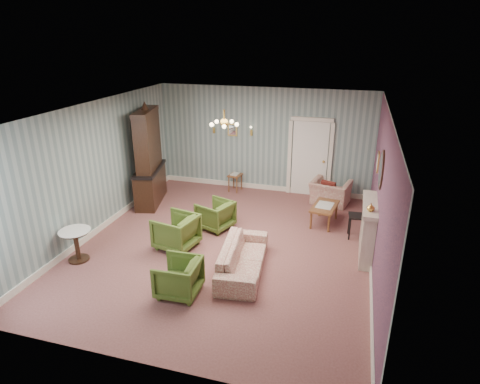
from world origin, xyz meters
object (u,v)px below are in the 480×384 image
(olive_chair_b, at_px, (176,230))
(sofa_chintz, at_px, (243,253))
(coffee_table, at_px, (324,214))
(olive_chair_a, at_px, (178,276))
(side_table_black, at_px, (356,226))
(fireplace, at_px, (368,230))
(olive_chair_c, at_px, (215,214))
(wingback_chair, at_px, (331,188))
(dresser, at_px, (148,155))
(pedestal_table, at_px, (77,245))

(olive_chair_b, xyz_separation_m, sofa_chintz, (1.59, -0.50, -0.03))
(sofa_chintz, distance_m, coffee_table, 2.83)
(olive_chair_a, relative_size, sofa_chintz, 0.38)
(coffee_table, bearing_deg, olive_chair_a, -121.53)
(sofa_chintz, distance_m, side_table_black, 2.85)
(fireplace, bearing_deg, olive_chair_c, 174.19)
(olive_chair_a, height_order, sofa_chintz, sofa_chintz)
(coffee_table, bearing_deg, wingback_chair, 88.21)
(olive_chair_c, height_order, fireplace, fireplace)
(sofa_chintz, height_order, dresser, dresser)
(olive_chair_a, bearing_deg, pedestal_table, -103.09)
(olive_chair_b, relative_size, coffee_table, 0.86)
(dresser, relative_size, side_table_black, 4.83)
(wingback_chair, relative_size, fireplace, 0.69)
(pedestal_table, bearing_deg, coffee_table, 33.73)
(coffee_table, xyz_separation_m, pedestal_table, (-4.56, -3.04, 0.09))
(olive_chair_b, height_order, wingback_chair, wingback_chair)
(sofa_chintz, height_order, wingback_chair, wingback_chair)
(dresser, bearing_deg, fireplace, -27.53)
(sofa_chintz, distance_m, fireplace, 2.58)
(dresser, relative_size, pedestal_table, 3.95)
(olive_chair_a, bearing_deg, fireplace, 124.33)
(dresser, bearing_deg, olive_chair_a, -70.26)
(olive_chair_c, relative_size, coffee_table, 0.78)
(olive_chair_c, bearing_deg, wingback_chair, 152.31)
(fireplace, height_order, pedestal_table, fireplace)
(sofa_chintz, xyz_separation_m, wingback_chair, (1.33, 3.81, 0.05))
(pedestal_table, bearing_deg, fireplace, 17.92)
(sofa_chintz, bearing_deg, fireplace, -67.12)
(olive_chair_a, xyz_separation_m, olive_chair_c, (-0.24, 2.61, -0.00))
(side_table_black, bearing_deg, dresser, 173.53)
(dresser, distance_m, coffee_table, 4.68)
(fireplace, bearing_deg, coffee_table, 126.98)
(dresser, bearing_deg, wingback_chair, 0.93)
(olive_chair_b, bearing_deg, olive_chair_a, 37.03)
(olive_chair_a, relative_size, coffee_table, 0.78)
(sofa_chintz, bearing_deg, olive_chair_a, 133.10)
(olive_chair_c, bearing_deg, olive_chair_a, 25.28)
(side_table_black, xyz_separation_m, pedestal_table, (-5.30, -2.52, 0.06))
(olive_chair_b, relative_size, dresser, 0.31)
(sofa_chintz, bearing_deg, dresser, 45.33)
(side_table_black, relative_size, pedestal_table, 0.82)
(fireplace, distance_m, pedestal_table, 5.80)
(olive_chair_b, distance_m, pedestal_table, 1.97)
(side_table_black, bearing_deg, sofa_chintz, -135.64)
(olive_chair_b, distance_m, fireplace, 3.91)
(olive_chair_a, relative_size, fireplace, 0.52)
(olive_chair_b, bearing_deg, fireplace, 112.57)
(dresser, height_order, side_table_black, dresser)
(pedestal_table, bearing_deg, olive_chair_c, 44.51)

